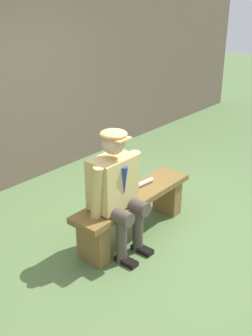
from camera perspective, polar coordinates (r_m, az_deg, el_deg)
The scene contains 5 objects.
ground_plane at distance 4.53m, azimuth 1.13°, elevation -9.29°, with size 30.00×30.00×0.00m, color #587542.
bench at distance 4.36m, azimuth 1.17°, elevation -5.61°, with size 1.61×0.37×0.49m.
seated_man at distance 3.91m, azimuth -1.41°, elevation -2.59°, with size 0.64×0.55×1.30m.
rolled_magazine at distance 4.47m, azimuth 2.58°, elevation -2.13°, with size 0.05×0.05×0.27m, color beige.
stadium_wall at distance 5.55m, azimuth -16.74°, elevation 9.99°, with size 12.00×0.24×2.50m, color brown.
Camera 1 is at (2.99, 2.36, 2.45)m, focal length 42.70 mm.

